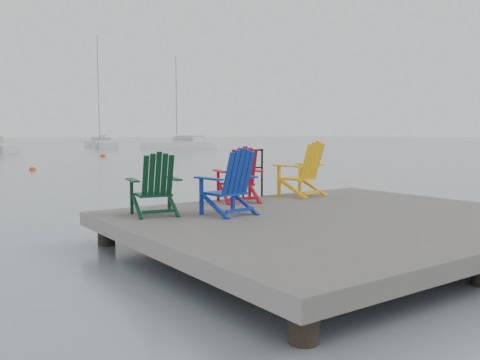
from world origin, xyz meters
TOP-DOWN VIEW (x-y plane):
  - ground at (0.00, 0.00)m, footprint 400.00×400.00m
  - dock at (0.00, 0.00)m, footprint 6.00×5.00m
  - handrail at (0.25, 2.45)m, footprint 0.48×0.04m
  - chair_green at (-2.20, 1.52)m, footprint 0.82×0.78m
  - chair_blue at (-1.28, 0.94)m, footprint 0.80×0.75m
  - chair_red at (-0.38, 1.98)m, footprint 0.88×0.84m
  - chair_yellow at (1.09, 1.97)m, footprint 0.91×0.86m
  - sailboat_mid at (16.23, 54.60)m, footprint 4.60×10.35m
  - sailboat_far at (21.63, 44.49)m, footprint 7.07×5.92m
  - buoy_a at (0.18, 19.17)m, footprint 0.32×0.32m
  - buoy_c at (10.20, 27.03)m, footprint 0.37×0.37m
  - buoy_d at (7.59, 30.29)m, footprint 0.40×0.40m

SIDE VIEW (x-z plane):
  - ground at x=0.00m, z-range 0.00..0.00m
  - buoy_a at x=0.18m, z-range -0.16..0.16m
  - buoy_c at x=10.20m, z-range -0.19..0.19m
  - buoy_d at x=7.59m, z-range -0.20..0.20m
  - dock at x=0.00m, z-range -0.35..1.05m
  - sailboat_mid at x=16.23m, z-range -6.46..7.17m
  - sailboat_far at x=21.63m, z-range -4.80..5.51m
  - chair_green at x=-2.20m, z-range 0.50..1.41m
  - chair_red at x=-0.38m, z-range 0.50..1.45m
  - chair_blue at x=-1.28m, z-range 0.50..1.46m
  - chair_yellow at x=1.09m, z-range 0.50..1.53m
  - handrail at x=0.25m, z-range 0.59..1.49m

